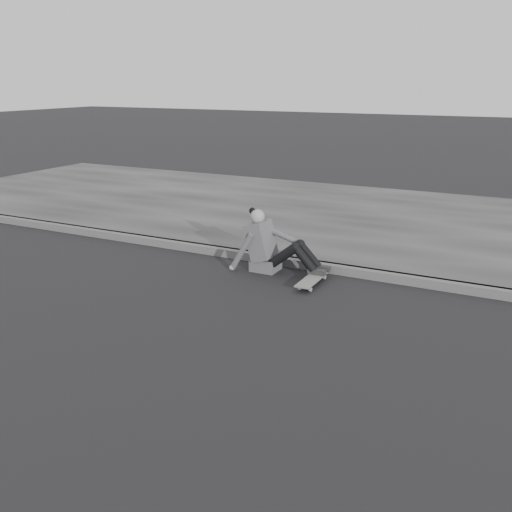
{
  "coord_description": "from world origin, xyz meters",
  "views": [
    {
      "loc": [
        0.6,
        -4.61,
        2.58
      ],
      "look_at": [
        -2.39,
        1.35,
        0.5
      ],
      "focal_mm": 40.0,
      "sensor_mm": 36.0,
      "label": 1
    }
  ],
  "objects": [
    {
      "name": "ground",
      "position": [
        0.0,
        0.0,
        0.0
      ],
      "size": [
        80.0,
        80.0,
        0.0
      ],
      "primitive_type": "plane",
      "color": "black",
      "rests_on": "ground"
    },
    {
      "name": "sidewalk",
      "position": [
        0.0,
        5.6,
        0.06
      ],
      "size": [
        24.0,
        6.0,
        0.12
      ],
      "primitive_type": "cube",
      "color": "#383838",
      "rests_on": "ground"
    },
    {
      "name": "seated_woman",
      "position": [
        -2.63,
        2.24,
        0.36
      ],
      "size": [
        1.38,
        0.46,
        0.88
      ],
      "color": "#4D4D4F",
      "rests_on": "ground"
    },
    {
      "name": "curb",
      "position": [
        0.0,
        2.58,
        0.06
      ],
      "size": [
        24.0,
        0.16,
        0.12
      ],
      "primitive_type": "cube",
      "color": "#515151",
      "rests_on": "ground"
    },
    {
      "name": "skateboard",
      "position": [
        -1.89,
        2.0,
        0.07
      ],
      "size": [
        0.2,
        0.78,
        0.09
      ],
      "color": "gray",
      "rests_on": "ground"
    }
  ]
}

